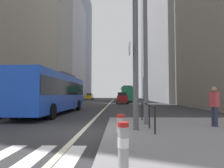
% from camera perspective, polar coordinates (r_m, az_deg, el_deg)
% --- Properties ---
extents(ground_plane, '(160.00, 160.00, 0.00)m').
position_cam_1_polar(ground_plane, '(28.59, -1.32, -6.12)').
color(ground_plane, '#303033').
extents(crosswalk_stripes, '(6.75, 3.20, 0.01)m').
position_cam_1_polar(crosswalk_stripes, '(5.37, -27.80, -19.16)').
color(crosswalk_stripes, silver).
rests_on(crosswalk_stripes, ground).
extents(lane_centre_line, '(0.20, 80.00, 0.01)m').
position_cam_1_polar(lane_centre_line, '(38.57, -0.53, -5.32)').
color(lane_centre_line, beige).
rests_on(lane_centre_line, ground).
extents(office_tower_left_mid, '(13.97, 19.21, 28.50)m').
position_cam_1_polar(office_tower_left_mid, '(59.65, -15.61, 9.37)').
color(office_tower_left_mid, '#9E9EA3').
rests_on(office_tower_left_mid, ground).
extents(office_tower_left_far, '(10.32, 23.48, 43.78)m').
position_cam_1_polar(office_tower_left_far, '(86.26, -10.23, 10.64)').
color(office_tower_left_far, slate).
rests_on(office_tower_left_far, ground).
extents(office_tower_right_mid, '(13.77, 25.36, 34.77)m').
position_cam_1_polar(office_tower_right_mid, '(52.16, 19.58, 14.82)').
color(office_tower_right_mid, '#9E9EA3').
rests_on(office_tower_right_mid, ground).
extents(office_tower_right_far, '(10.54, 24.83, 50.69)m').
position_cam_1_polar(office_tower_right_far, '(82.77, 12.79, 13.74)').
color(office_tower_right_far, slate).
rests_on(office_tower_right_far, ground).
extents(city_bus_blue_oncoming, '(2.88, 11.76, 3.40)m').
position_cam_1_polar(city_bus_blue_oncoming, '(17.10, -16.04, -1.90)').
color(city_bus_blue_oncoming, blue).
rests_on(city_bus_blue_oncoming, ground).
extents(city_bus_red_receding, '(2.78, 10.75, 3.40)m').
position_cam_1_polar(city_bus_red_receding, '(44.28, 4.19, -2.65)').
color(city_bus_red_receding, '#198456').
rests_on(city_bus_red_receding, ground).
extents(car_oncoming_mid, '(2.17, 4.10, 1.94)m').
position_cam_1_polar(car_oncoming_mid, '(63.27, -6.33, -3.53)').
color(car_oncoming_mid, gold).
rests_on(car_oncoming_mid, ground).
extents(car_receding_near, '(2.07, 4.42, 1.94)m').
position_cam_1_polar(car_receding_near, '(35.01, 2.87, -3.94)').
color(car_receding_near, maroon).
rests_on(car_receding_near, ground).
extents(car_receding_far, '(2.18, 4.57, 1.94)m').
position_cam_1_polar(car_receding_far, '(56.20, 4.74, -3.60)').
color(car_receding_far, '#232838').
rests_on(car_receding_far, ground).
extents(traffic_signal_gantry, '(6.57, 0.65, 6.00)m').
position_cam_1_polar(traffic_signal_gantry, '(8.61, -8.69, 14.59)').
color(traffic_signal_gantry, '#515156').
rests_on(traffic_signal_gantry, median_island).
extents(street_lamp_post, '(5.50, 0.32, 8.00)m').
position_cam_1_polar(street_lamp_post, '(10.47, 9.33, 18.01)').
color(street_lamp_post, '#56565B').
rests_on(street_lamp_post, median_island).
extents(bollard_front, '(0.20, 0.20, 0.91)m').
position_cam_1_polar(bollard_front, '(3.61, 3.18, -17.02)').
color(bollard_front, '#99999E').
rests_on(bollard_front, median_island).
extents(bollard_left, '(0.20, 0.20, 0.91)m').
position_cam_1_polar(bollard_left, '(4.99, 2.45, -13.13)').
color(bollard_left, '#99999E').
rests_on(bollard_left, median_island).
extents(pedestrian_railing, '(0.06, 3.91, 0.98)m').
position_cam_1_polar(pedestrian_railing, '(9.27, 9.82, -7.12)').
color(pedestrian_railing, black).
rests_on(pedestrian_railing, median_island).
extents(pedestrian_waiting, '(0.35, 0.44, 1.74)m').
position_cam_1_polar(pedestrian_waiting, '(9.99, 26.80, -5.07)').
color(pedestrian_waiting, '#2D334C').
rests_on(pedestrian_waiting, median_island).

